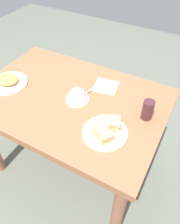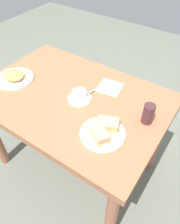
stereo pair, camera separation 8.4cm
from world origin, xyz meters
The scene contains 12 objects.
ground_plane centered at (0.00, 0.00, 0.00)m, with size 6.00×6.00×0.00m, color slate.
dining_table centered at (0.00, 0.00, 0.65)m, with size 1.21×0.83×0.76m.
sandwich_plate centered at (0.34, -0.16, 0.77)m, with size 0.24×0.24×0.01m, color white.
sandwich_front centered at (0.34, -0.20, 0.80)m, with size 0.13×0.12×0.05m.
sandwich_back centered at (0.34, -0.11, 0.80)m, with size 0.13×0.12×0.05m.
coffee_saucer centered at (0.06, 0.00, 0.77)m, with size 0.15×0.15×0.01m, color white.
coffee_cup centered at (0.07, 0.00, 0.80)m, with size 0.11×0.09×0.05m.
spoon centered at (0.08, 0.07, 0.77)m, with size 0.04×0.10×0.01m.
side_plate centered at (-0.43, -0.08, 0.77)m, with size 0.26×0.26×0.01m, color white.
side_food_pile centered at (-0.43, -0.08, 0.80)m, with size 0.15×0.13×0.04m, color tan.
napkin centered at (0.16, 0.21, 0.76)m, with size 0.15×0.15×0.00m, color white.
drinking_glass centered at (0.49, 0.06, 0.82)m, with size 0.06×0.06×0.12m, color #49272C.
Camera 2 is at (0.70, -0.82, 1.67)m, focal length 35.12 mm.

